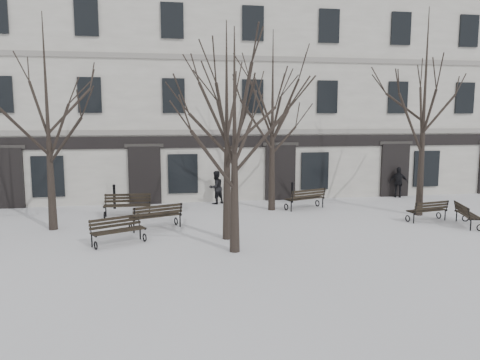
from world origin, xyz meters
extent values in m
plane|color=silver|center=(0.00, 0.00, 0.00)|extent=(100.00, 100.00, 0.00)
cube|color=beige|center=(0.00, 13.00, 5.50)|extent=(40.00, 10.00, 11.00)
cube|color=gray|center=(0.00, 7.97, 3.60)|extent=(40.00, 0.12, 0.25)
cube|color=gray|center=(0.00, 7.97, 7.30)|extent=(40.00, 0.12, 0.25)
cube|color=black|center=(0.00, 7.96, 3.10)|extent=(40.00, 0.10, 0.60)
cube|color=black|center=(-10.00, 7.94, 1.45)|extent=(1.60, 0.22, 2.90)
cube|color=#2D2B28|center=(-10.00, 7.90, 2.95)|extent=(1.90, 0.08, 0.18)
cube|color=black|center=(-8.10, 7.95, 1.50)|extent=(1.50, 0.14, 2.00)
cube|color=black|center=(-3.50, 7.94, 1.45)|extent=(1.60, 0.22, 2.90)
cube|color=#2D2B28|center=(-3.50, 7.90, 2.95)|extent=(1.90, 0.08, 0.18)
cube|color=black|center=(-1.60, 7.95, 1.50)|extent=(1.50, 0.14, 2.00)
cube|color=black|center=(3.50, 7.94, 1.45)|extent=(1.60, 0.22, 2.90)
cube|color=#2D2B28|center=(3.50, 7.90, 2.95)|extent=(1.90, 0.08, 0.18)
cube|color=black|center=(5.40, 7.95, 1.50)|extent=(1.50, 0.14, 2.00)
cube|color=black|center=(10.00, 7.94, 1.45)|extent=(1.60, 0.22, 2.90)
cube|color=#2D2B28|center=(10.00, 7.90, 2.95)|extent=(1.90, 0.08, 0.18)
cube|color=black|center=(11.90, 7.95, 1.50)|extent=(1.50, 0.14, 2.00)
cube|color=black|center=(-10.00, 7.95, 5.40)|extent=(1.10, 0.14, 1.70)
cube|color=black|center=(-6.00, 7.95, 5.40)|extent=(1.10, 0.14, 1.70)
cube|color=black|center=(-6.00, 7.95, 9.00)|extent=(1.10, 0.14, 1.70)
cube|color=black|center=(-2.00, 7.95, 5.40)|extent=(1.10, 0.14, 1.70)
cube|color=black|center=(-2.00, 7.95, 9.00)|extent=(1.10, 0.14, 1.70)
cube|color=black|center=(2.00, 7.95, 5.40)|extent=(1.10, 0.14, 1.70)
cube|color=black|center=(2.00, 7.95, 9.00)|extent=(1.10, 0.14, 1.70)
cube|color=black|center=(6.00, 7.95, 5.40)|extent=(1.10, 0.14, 1.70)
cube|color=black|center=(6.00, 7.95, 9.00)|extent=(1.10, 0.14, 1.70)
cube|color=black|center=(10.00, 7.95, 5.40)|extent=(1.10, 0.14, 1.70)
cube|color=black|center=(10.00, 7.95, 9.00)|extent=(1.10, 0.14, 1.70)
cube|color=black|center=(14.00, 7.95, 5.40)|extent=(1.10, 0.14, 1.70)
cube|color=black|center=(14.00, 7.95, 9.00)|extent=(1.10, 0.14, 1.70)
cone|color=black|center=(-0.44, 0.49, 1.60)|extent=(0.34, 0.34, 3.20)
cone|color=black|center=(-0.43, -1.16, 1.49)|extent=(0.34, 0.34, 2.99)
cone|color=black|center=(-6.92, 3.05, 1.73)|extent=(0.34, 0.34, 3.45)
cone|color=black|center=(2.41, 5.36, 1.74)|extent=(0.34, 0.34, 3.47)
cone|color=black|center=(8.61, 3.06, 1.89)|extent=(0.34, 0.34, 3.78)
torus|color=black|center=(-4.92, -0.16, 0.14)|extent=(0.18, 0.29, 0.30)
cylinder|color=black|center=(-5.09, 0.17, 0.23)|extent=(0.05, 0.05, 0.46)
cube|color=black|center=(-5.01, 0.01, 0.46)|extent=(0.30, 0.53, 0.05)
torus|color=black|center=(-3.36, 0.61, 0.14)|extent=(0.18, 0.29, 0.30)
cylinder|color=black|center=(-3.52, 0.94, 0.23)|extent=(0.05, 0.05, 0.46)
cube|color=black|center=(-3.44, 0.78, 0.46)|extent=(0.30, 0.53, 0.05)
cube|color=black|center=(-4.12, 0.19, 0.48)|extent=(1.70, 0.90, 0.04)
cube|color=black|center=(-4.19, 0.32, 0.48)|extent=(1.70, 0.90, 0.04)
cube|color=black|center=(-4.25, 0.45, 0.48)|extent=(1.70, 0.90, 0.04)
cube|color=black|center=(-4.31, 0.58, 0.48)|extent=(1.70, 0.90, 0.04)
cube|color=black|center=(-4.33, 0.61, 0.62)|extent=(1.67, 0.85, 0.09)
cube|color=black|center=(-4.34, 0.63, 0.74)|extent=(1.67, 0.85, 0.09)
cube|color=black|center=(-4.35, 0.65, 0.86)|extent=(1.67, 0.85, 0.09)
cylinder|color=black|center=(-5.12, 0.25, 0.67)|extent=(0.10, 0.15, 0.51)
cylinder|color=black|center=(-3.56, 1.02, 0.67)|extent=(0.10, 0.15, 0.51)
torus|color=black|center=(-2.17, 2.99, 0.16)|extent=(0.17, 0.32, 0.32)
cylinder|color=black|center=(-2.02, 2.62, 0.25)|extent=(0.06, 0.06, 0.50)
cube|color=black|center=(-2.09, 2.80, 0.50)|extent=(0.28, 0.59, 0.06)
torus|color=black|center=(-3.94, 2.30, 0.16)|extent=(0.17, 0.32, 0.32)
cylinder|color=black|center=(-3.79, 1.92, 0.25)|extent=(0.06, 0.06, 0.50)
cube|color=black|center=(-3.86, 2.11, 0.50)|extent=(0.28, 0.59, 0.06)
cube|color=black|center=(-3.07, 2.69, 0.52)|extent=(1.91, 0.83, 0.04)
cube|color=black|center=(-3.01, 2.54, 0.52)|extent=(1.91, 0.83, 0.04)
cube|color=black|center=(-2.95, 2.39, 0.52)|extent=(1.91, 0.83, 0.04)
cube|color=black|center=(-2.90, 2.25, 0.52)|extent=(1.91, 0.83, 0.04)
cube|color=black|center=(-2.88, 2.21, 0.67)|extent=(1.89, 0.77, 0.10)
cube|color=black|center=(-2.87, 2.19, 0.80)|extent=(1.89, 0.77, 0.10)
cube|color=black|center=(-2.86, 2.16, 0.94)|extent=(1.89, 0.77, 0.10)
cylinder|color=black|center=(-1.99, 2.53, 0.73)|extent=(0.10, 0.17, 0.56)
cylinder|color=black|center=(-3.76, 1.84, 0.73)|extent=(0.10, 0.17, 0.56)
torus|color=black|center=(9.06, 2.24, 0.14)|extent=(0.10, 0.29, 0.29)
cylinder|color=black|center=(9.13, 1.89, 0.22)|extent=(0.05, 0.05, 0.44)
cube|color=black|center=(9.10, 2.07, 0.44)|extent=(0.16, 0.54, 0.05)
torus|color=black|center=(7.42, 1.91, 0.14)|extent=(0.10, 0.29, 0.29)
cylinder|color=black|center=(7.49, 1.56, 0.22)|extent=(0.05, 0.05, 0.44)
cube|color=black|center=(7.46, 1.73, 0.44)|extent=(0.16, 0.54, 0.05)
cube|color=black|center=(8.23, 2.11, 0.46)|extent=(1.75, 0.44, 0.03)
cube|color=black|center=(8.26, 1.98, 0.46)|extent=(1.75, 0.44, 0.03)
cube|color=black|center=(8.29, 1.84, 0.46)|extent=(1.75, 0.44, 0.03)
cube|color=black|center=(8.32, 1.71, 0.46)|extent=(1.75, 0.44, 0.03)
cube|color=black|center=(8.32, 1.67, 0.59)|extent=(1.74, 0.39, 0.09)
cube|color=black|center=(8.33, 1.65, 0.71)|extent=(1.74, 0.39, 0.09)
cube|color=black|center=(8.33, 1.63, 0.83)|extent=(1.74, 0.39, 0.09)
cylinder|color=black|center=(9.15, 1.81, 0.64)|extent=(0.07, 0.15, 0.49)
cylinder|color=black|center=(7.51, 1.48, 0.64)|extent=(0.07, 0.15, 0.49)
torus|color=black|center=(-5.16, 4.72, 0.16)|extent=(0.07, 0.33, 0.32)
cylinder|color=black|center=(-5.14, 5.12, 0.25)|extent=(0.06, 0.06, 0.50)
cube|color=black|center=(-5.15, 4.92, 0.50)|extent=(0.08, 0.62, 0.06)
torus|color=black|center=(-3.26, 4.65, 0.16)|extent=(0.07, 0.33, 0.32)
cylinder|color=black|center=(-3.25, 5.05, 0.25)|extent=(0.06, 0.06, 0.50)
cube|color=black|center=(-3.25, 4.85, 0.50)|extent=(0.08, 0.62, 0.06)
cube|color=black|center=(-4.21, 4.64, 0.52)|extent=(2.01, 0.17, 0.04)
cube|color=black|center=(-4.21, 4.79, 0.52)|extent=(2.01, 0.17, 0.04)
cube|color=black|center=(-4.20, 4.95, 0.52)|extent=(2.01, 0.17, 0.04)
cube|color=black|center=(-4.19, 5.10, 0.52)|extent=(2.01, 0.17, 0.04)
cube|color=black|center=(-4.19, 5.15, 0.67)|extent=(2.01, 0.11, 0.10)
cube|color=black|center=(-4.19, 5.17, 0.80)|extent=(2.01, 0.11, 0.10)
cube|color=black|center=(-4.19, 5.20, 0.94)|extent=(2.01, 0.11, 0.10)
cylinder|color=black|center=(-5.14, 5.21, 0.73)|extent=(0.05, 0.16, 0.56)
cylinder|color=black|center=(-3.24, 5.14, 0.73)|extent=(0.05, 0.16, 0.56)
torus|color=black|center=(4.83, 5.82, 0.15)|extent=(0.16, 0.32, 0.32)
cylinder|color=black|center=(4.97, 5.44, 0.25)|extent=(0.06, 0.06, 0.50)
cube|color=black|center=(4.90, 5.63, 0.50)|extent=(0.26, 0.59, 0.06)
torus|color=black|center=(3.07, 5.17, 0.15)|extent=(0.16, 0.32, 0.32)
cylinder|color=black|center=(3.20, 4.80, 0.25)|extent=(0.06, 0.06, 0.50)
cube|color=black|center=(3.14, 4.99, 0.50)|extent=(0.26, 0.59, 0.06)
cube|color=black|center=(3.93, 5.54, 0.52)|extent=(1.90, 0.77, 0.04)
cube|color=black|center=(3.99, 5.39, 0.52)|extent=(1.90, 0.77, 0.04)
cube|color=black|center=(4.04, 5.25, 0.52)|extent=(1.90, 0.77, 0.04)
cube|color=black|center=(4.09, 5.10, 0.52)|extent=(1.90, 0.77, 0.04)
cube|color=black|center=(4.11, 5.06, 0.66)|extent=(1.88, 0.72, 0.10)
cube|color=black|center=(4.12, 5.04, 0.79)|extent=(1.88, 0.72, 0.10)
cube|color=black|center=(4.13, 5.01, 0.93)|extent=(1.88, 0.72, 0.10)
cylinder|color=black|center=(5.00, 5.36, 0.72)|extent=(0.10, 0.16, 0.55)
cylinder|color=black|center=(3.23, 4.72, 0.72)|extent=(0.10, 0.16, 0.55)
torus|color=black|center=(9.31, -0.09, 0.14)|extent=(0.29, 0.13, 0.29)
cylinder|color=black|center=(8.97, 0.02, 0.22)|extent=(0.05, 0.05, 0.45)
cube|color=black|center=(9.14, -0.04, 0.45)|extent=(0.54, 0.21, 0.05)
torus|color=black|center=(9.82, 1.52, 0.14)|extent=(0.29, 0.13, 0.29)
cylinder|color=black|center=(9.48, 1.63, 0.22)|extent=(0.05, 0.05, 0.45)
cube|color=black|center=(9.65, 1.57, 0.45)|extent=(0.54, 0.21, 0.05)
cube|color=black|center=(9.61, 0.70, 0.47)|extent=(0.63, 1.73, 0.03)
cube|color=black|center=(9.47, 0.74, 0.47)|extent=(0.63, 1.73, 0.03)
cube|color=black|center=(9.34, 0.79, 0.47)|extent=(0.63, 1.73, 0.03)
cube|color=black|center=(9.21, 0.83, 0.47)|extent=(0.63, 1.73, 0.03)
cube|color=black|center=(9.17, 0.84, 0.60)|extent=(0.57, 1.72, 0.09)
cube|color=black|center=(9.15, 0.85, 0.72)|extent=(0.57, 1.72, 0.09)
cube|color=black|center=(9.13, 0.85, 0.84)|extent=(0.57, 1.72, 0.09)
cylinder|color=black|center=(8.90, 0.04, 0.65)|extent=(0.15, 0.08, 0.49)
cylinder|color=black|center=(9.41, 1.65, 0.65)|extent=(0.15, 0.08, 0.49)
cylinder|color=black|center=(-4.93, 6.93, 0.54)|extent=(0.13, 0.13, 1.08)
sphere|color=black|center=(-4.93, 6.93, 1.10)|extent=(0.15, 0.15, 0.15)
cylinder|color=black|center=(3.90, 7.02, 0.49)|extent=(0.12, 0.12, 0.97)
sphere|color=black|center=(3.90, 7.02, 0.99)|extent=(0.14, 0.14, 0.14)
imported|color=black|center=(0.01, 7.35, 0.00)|extent=(1.03, 0.97, 1.67)
imported|color=black|center=(10.04, 7.52, 0.00)|extent=(1.05, 0.78, 1.65)
camera|label=1|loc=(-2.83, -15.76, 4.35)|focal=35.00mm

